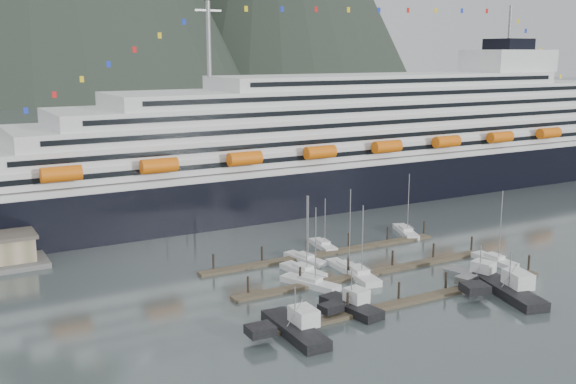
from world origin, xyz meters
name	(u,v)px	position (x,y,z in m)	size (l,w,h in m)	color
ground	(403,276)	(0.00, 0.00, 0.00)	(1600.00, 1600.00, 0.00)	#465353
cruise_ship	(360,148)	(30.03, 54.94, 12.04)	(210.00, 30.40, 50.30)	black
dock_near	(420,298)	(-4.93, -9.95, 0.31)	(48.18, 2.28, 3.20)	#42382A
dock_mid	(367,273)	(-4.93, 3.05, 0.31)	(48.18, 2.28, 3.20)	#42382A
dock_far	(324,253)	(-4.93, 16.05, 0.31)	(48.18, 2.28, 3.20)	#42382A
sailboat_a	(303,271)	(-13.69, 8.77, 0.43)	(4.20, 9.40, 13.70)	silver
sailboat_b	(310,283)	(-15.77, 3.15, 0.42)	(6.19, 10.29, 13.13)	silver
sailboat_c	(359,275)	(-6.88, 2.73, 0.43)	(4.51, 10.98, 12.71)	silver
sailboat_d	(346,269)	(-6.73, 6.53, 0.41)	(2.84, 9.92, 14.40)	silver
sailboat_e	(305,259)	(-10.02, 14.40, 0.40)	(3.91, 9.10, 12.16)	silver
sailboat_f	(323,246)	(-2.76, 19.99, 0.39)	(3.46, 8.40, 9.87)	silver
sailboat_g	(406,232)	(16.81, 19.99, 0.41)	(6.04, 10.33, 12.80)	silver
sailboat_h	(494,261)	(18.00, -2.44, 0.42)	(2.70, 8.89, 13.30)	silver
trawler_a	(294,328)	(-27.15, -11.61, 0.90)	(9.39, 13.04, 7.10)	black
trawler_b	(350,306)	(-16.31, -8.63, 0.85)	(7.95, 10.41, 6.49)	black
trawler_c	(508,290)	(7.64, -14.96, 0.95)	(11.32, 15.33, 7.60)	black
trawler_d	(479,277)	(8.42, -8.36, 0.85)	(8.97, 11.45, 6.50)	gray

